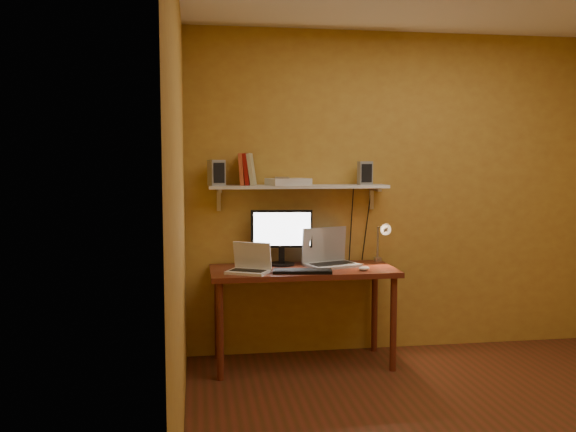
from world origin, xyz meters
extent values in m
cube|color=#5E2618|center=(0.00, 0.00, -0.01)|extent=(3.40, 3.20, 0.02)
cube|color=gold|center=(0.00, 1.61, 1.30)|extent=(3.40, 0.02, 2.60)
cube|color=gold|center=(-1.71, 0.00, 1.30)|extent=(0.02, 3.20, 2.60)
cube|color=#602316|center=(-0.81, 1.28, 0.73)|extent=(1.40, 0.60, 0.04)
cylinder|color=#602316|center=(-1.45, 1.04, 0.35)|extent=(0.05, 0.05, 0.71)
cylinder|color=#602316|center=(-0.17, 1.04, 0.35)|extent=(0.05, 0.05, 0.71)
cylinder|color=#602316|center=(-1.45, 1.52, 0.35)|extent=(0.05, 0.05, 0.71)
cylinder|color=#602316|center=(-0.17, 1.52, 0.35)|extent=(0.05, 0.05, 0.71)
cube|color=silver|center=(-0.81, 1.47, 1.36)|extent=(1.40, 0.25, 0.02)
cube|color=silver|center=(-1.43, 1.58, 1.26)|extent=(0.03, 0.03, 0.18)
cube|color=silver|center=(-0.19, 1.58, 1.26)|extent=(0.03, 0.03, 0.18)
cylinder|color=black|center=(-0.95, 1.45, 0.76)|extent=(0.22, 0.22, 0.01)
cube|color=black|center=(-0.95, 1.45, 0.83)|extent=(0.05, 0.04, 0.15)
cube|color=black|center=(-0.95, 1.45, 1.04)|extent=(0.48, 0.08, 0.29)
cube|color=white|center=(-0.95, 1.43, 1.04)|extent=(0.44, 0.06, 0.26)
cube|color=gray|center=(-0.57, 1.33, 0.76)|extent=(0.45, 0.38, 0.02)
cube|color=black|center=(-0.57, 1.33, 0.77)|extent=(0.36, 0.24, 0.00)
cube|color=gray|center=(-0.61, 1.45, 0.91)|extent=(0.38, 0.15, 0.27)
cube|color=#162047|center=(-0.61, 1.45, 0.91)|extent=(0.33, 0.13, 0.23)
cube|color=silver|center=(-1.24, 1.14, 0.76)|extent=(0.35, 0.31, 0.02)
cube|color=black|center=(-1.24, 1.14, 0.77)|extent=(0.27, 0.21, 0.00)
cube|color=silver|center=(-1.21, 1.21, 0.87)|extent=(0.28, 0.18, 0.20)
cube|color=black|center=(-1.21, 1.21, 0.87)|extent=(0.24, 0.15, 0.17)
cube|color=black|center=(-0.85, 1.10, 0.76)|extent=(0.45, 0.21, 0.02)
ellipsoid|color=silver|center=(-0.38, 1.11, 0.77)|extent=(0.10, 0.07, 0.03)
cube|color=silver|center=(-0.15, 1.52, 0.74)|extent=(0.05, 0.06, 0.08)
cylinder|color=silver|center=(-0.15, 1.52, 0.89)|extent=(0.02, 0.02, 0.28)
cylinder|color=silver|center=(-0.15, 1.44, 1.03)|extent=(0.01, 0.16, 0.01)
cone|color=silver|center=(-0.15, 1.36, 1.03)|extent=(0.09, 0.09, 0.09)
sphere|color=#FFE0A5|center=(-0.15, 1.34, 1.03)|extent=(0.04, 0.04, 0.04)
cube|color=gray|center=(-1.45, 1.46, 1.47)|extent=(0.14, 0.14, 0.20)
cube|color=gray|center=(-0.28, 1.46, 1.47)|extent=(0.10, 0.10, 0.18)
cube|color=#C34E2B|center=(-1.25, 1.49, 1.50)|extent=(0.08, 0.17, 0.25)
cube|color=maroon|center=(-1.22, 1.49, 1.50)|extent=(0.09, 0.18, 0.25)
cube|color=#BEBC96|center=(-1.18, 1.49, 1.50)|extent=(0.10, 0.18, 0.25)
cube|color=silver|center=(-0.95, 1.41, 1.41)|extent=(0.11, 0.03, 0.07)
cylinder|color=black|center=(-0.95, 1.39, 1.41)|extent=(0.04, 0.02, 0.04)
cube|color=silver|center=(-0.90, 1.48, 1.40)|extent=(0.36, 0.29, 0.05)
camera|label=1|loc=(-1.62, -3.22, 1.57)|focal=38.00mm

